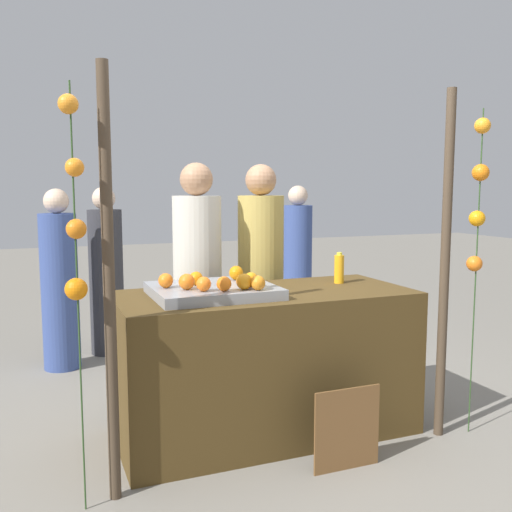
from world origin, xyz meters
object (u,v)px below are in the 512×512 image
(orange_1, at_px, (258,283))
(juice_bottle, at_px, (339,269))
(vendor_right, at_px, (261,287))
(chalkboard_sign, at_px, (346,430))
(vendor_left, at_px, (198,292))
(orange_0, at_px, (244,282))
(stall_counter, at_px, (265,362))

(orange_1, height_order, juice_bottle, juice_bottle)
(vendor_right, bearing_deg, chalkboard_sign, -91.58)
(vendor_left, relative_size, vendor_right, 1.00)
(orange_1, distance_m, chalkboard_sign, 0.91)
(vendor_left, bearing_deg, orange_1, -84.07)
(vendor_left, bearing_deg, orange_0, -88.08)
(stall_counter, height_order, chalkboard_sign, stall_counter)
(vendor_left, distance_m, vendor_right, 0.49)
(chalkboard_sign, bearing_deg, vendor_left, 109.99)
(vendor_right, bearing_deg, juice_bottle, -61.87)
(stall_counter, relative_size, chalkboard_sign, 3.86)
(orange_0, bearing_deg, chalkboard_sign, -43.49)
(orange_0, bearing_deg, vendor_right, 62.60)
(stall_counter, xyz_separation_m, vendor_right, (0.26, 0.70, 0.34))
(stall_counter, xyz_separation_m, chalkboard_sign, (0.22, -0.60, -0.22))
(orange_1, height_order, chalkboard_sign, orange_1)
(juice_bottle, bearing_deg, orange_0, -158.63)
(orange_1, bearing_deg, juice_bottle, 26.18)
(chalkboard_sign, height_order, vendor_right, vendor_right)
(orange_0, distance_m, vendor_right, 1.03)
(orange_0, height_order, vendor_right, vendor_right)
(orange_0, relative_size, vendor_right, 0.05)
(stall_counter, bearing_deg, vendor_right, 69.93)
(orange_1, bearing_deg, vendor_right, 67.01)
(juice_bottle, height_order, chalkboard_sign, juice_bottle)
(orange_0, relative_size, orange_1, 1.09)
(orange_0, relative_size, vendor_left, 0.05)
(stall_counter, distance_m, juice_bottle, 0.79)
(vendor_left, bearing_deg, juice_bottle, -33.96)
(stall_counter, bearing_deg, orange_1, -120.80)
(vendor_left, bearing_deg, vendor_right, 5.33)
(orange_1, relative_size, vendor_right, 0.05)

